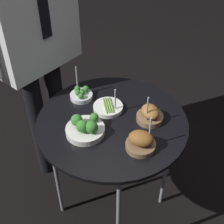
{
  "coord_description": "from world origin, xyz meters",
  "views": [
    {
      "loc": [
        -0.82,
        -0.68,
        1.66
      ],
      "look_at": [
        0.0,
        0.0,
        0.75
      ],
      "focal_mm": 50.0,
      "sensor_mm": 36.0,
      "label": 1
    }
  ],
  "objects_px": {
    "bowl_roast_back_left": "(141,142)",
    "waiter_figure": "(32,25)",
    "bowl_roast_mid_left": "(150,115)",
    "bowl_broccoli_near_rim": "(81,94)",
    "serving_cart": "(112,128)",
    "bowl_asparagus_front_right": "(108,107)",
    "bowl_broccoli_front_center": "(85,128)"
  },
  "relations": [
    {
      "from": "waiter_figure",
      "to": "bowl_broccoli_near_rim",
      "type": "bearing_deg",
      "value": -88.52
    },
    {
      "from": "serving_cart",
      "to": "bowl_roast_back_left",
      "type": "height_order",
      "value": "bowl_roast_back_left"
    },
    {
      "from": "bowl_roast_mid_left",
      "to": "bowl_roast_back_left",
      "type": "relative_size",
      "value": 0.97
    },
    {
      "from": "waiter_figure",
      "to": "serving_cart",
      "type": "bearing_deg",
      "value": -92.81
    },
    {
      "from": "bowl_roast_mid_left",
      "to": "bowl_broccoli_near_rim",
      "type": "bearing_deg",
      "value": 102.26
    },
    {
      "from": "bowl_roast_back_left",
      "to": "bowl_roast_mid_left",
      "type": "bearing_deg",
      "value": 22.14
    },
    {
      "from": "bowl_roast_mid_left",
      "to": "bowl_broccoli_front_center",
      "type": "relative_size",
      "value": 0.88
    },
    {
      "from": "bowl_roast_mid_left",
      "to": "bowl_broccoli_near_rim",
      "type": "xyz_separation_m",
      "value": [
        -0.08,
        0.36,
        -0.01
      ]
    },
    {
      "from": "serving_cart",
      "to": "bowl_broccoli_near_rim",
      "type": "height_order",
      "value": "bowl_broccoli_near_rim"
    },
    {
      "from": "bowl_roast_back_left",
      "to": "serving_cart",
      "type": "bearing_deg",
      "value": 74.16
    },
    {
      "from": "bowl_roast_back_left",
      "to": "waiter_figure",
      "type": "distance_m",
      "value": 0.78
    },
    {
      "from": "serving_cart",
      "to": "bowl_asparagus_front_right",
      "type": "relative_size",
      "value": 4.92
    },
    {
      "from": "bowl_roast_mid_left",
      "to": "waiter_figure",
      "type": "bearing_deg",
      "value": 97.44
    },
    {
      "from": "bowl_asparagus_front_right",
      "to": "waiter_figure",
      "type": "height_order",
      "value": "waiter_figure"
    },
    {
      "from": "bowl_broccoli_near_rim",
      "to": "bowl_asparagus_front_right",
      "type": "bearing_deg",
      "value": -84.47
    },
    {
      "from": "serving_cart",
      "to": "bowl_roast_mid_left",
      "type": "height_order",
      "value": "bowl_roast_mid_left"
    },
    {
      "from": "bowl_asparagus_front_right",
      "to": "waiter_figure",
      "type": "distance_m",
      "value": 0.54
    },
    {
      "from": "bowl_broccoli_front_center",
      "to": "bowl_roast_back_left",
      "type": "bearing_deg",
      "value": -71.2
    },
    {
      "from": "serving_cart",
      "to": "bowl_roast_back_left",
      "type": "relative_size",
      "value": 4.45
    },
    {
      "from": "serving_cart",
      "to": "bowl_roast_back_left",
      "type": "distance_m",
      "value": 0.22
    },
    {
      "from": "bowl_asparagus_front_right",
      "to": "bowl_broccoli_front_center",
      "type": "distance_m",
      "value": 0.19
    },
    {
      "from": "bowl_roast_mid_left",
      "to": "bowl_broccoli_front_center",
      "type": "bearing_deg",
      "value": 145.83
    },
    {
      "from": "bowl_broccoli_front_center",
      "to": "waiter_figure",
      "type": "bearing_deg",
      "value": 71.43
    },
    {
      "from": "bowl_roast_mid_left",
      "to": "bowl_broccoli_near_rim",
      "type": "distance_m",
      "value": 0.37
    },
    {
      "from": "bowl_asparagus_front_right",
      "to": "bowl_broccoli_front_center",
      "type": "xyz_separation_m",
      "value": [
        -0.19,
        -0.03,
        0.02
      ]
    },
    {
      "from": "serving_cart",
      "to": "waiter_figure",
      "type": "bearing_deg",
      "value": 87.19
    },
    {
      "from": "bowl_roast_mid_left",
      "to": "bowl_roast_back_left",
      "type": "height_order",
      "value": "bowl_roast_back_left"
    },
    {
      "from": "bowl_roast_mid_left",
      "to": "waiter_figure",
      "type": "xyz_separation_m",
      "value": [
        -0.09,
        0.66,
        0.27
      ]
    },
    {
      "from": "bowl_roast_back_left",
      "to": "waiter_figure",
      "type": "xyz_separation_m",
      "value": [
        0.08,
        0.72,
        0.27
      ]
    },
    {
      "from": "serving_cart",
      "to": "bowl_broccoli_front_center",
      "type": "bearing_deg",
      "value": 165.03
    },
    {
      "from": "serving_cart",
      "to": "bowl_asparagus_front_right",
      "type": "xyz_separation_m",
      "value": [
        0.05,
        0.06,
        0.06
      ]
    },
    {
      "from": "serving_cart",
      "to": "bowl_roast_mid_left",
      "type": "relative_size",
      "value": 4.58
    }
  ]
}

